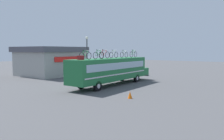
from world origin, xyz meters
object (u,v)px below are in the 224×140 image
bus (112,69)px  rooftop_bicycle_4 (114,55)px  rooftop_bicycle_2 (99,55)px  traffic_cone (130,95)px  street_lamp (87,54)px  rooftop_bicycle_1 (85,56)px  rooftop_bicycle_3 (104,55)px  rooftop_bicycle_6 (133,54)px  luggage_bag_1 (81,58)px  rooftop_bicycle_5 (124,54)px

bus → rooftop_bicycle_4: (0.75, 0.28, 1.60)m
bus → rooftop_bicycle_2: (-2.62, -0.27, 1.61)m
traffic_cone → street_lamp: bearing=59.0°
rooftop_bicycle_4 → rooftop_bicycle_1: bearing=-176.5°
rooftop_bicycle_4 → street_lamp: street_lamp is taller
rooftop_bicycle_2 → rooftop_bicycle_3: (1.62, 0.54, 0.01)m
rooftop_bicycle_2 → rooftop_bicycle_6: 6.73m
rooftop_bicycle_2 → rooftop_bicycle_3: bearing=18.6°
rooftop_bicycle_1 → rooftop_bicycle_4: size_ratio=1.01×
rooftop_bicycle_4 → traffic_cone: rooftop_bicycle_4 is taller
rooftop_bicycle_2 → rooftop_bicycle_6: rooftop_bicycle_6 is taller
bus → rooftop_bicycle_4: 1.79m
traffic_cone → rooftop_bicycle_6: bearing=28.9°
rooftop_bicycle_2 → rooftop_bicycle_4: rooftop_bicycle_2 is taller
luggage_bag_1 → rooftop_bicycle_6: bearing=-1.8°
luggage_bag_1 → rooftop_bicycle_1: 0.66m
rooftop_bicycle_4 → luggage_bag_1: bearing=-176.9°
luggage_bag_1 → rooftop_bicycle_6: rooftop_bicycle_6 is taller
bus → luggage_bag_1: size_ratio=24.62×
rooftop_bicycle_1 → rooftop_bicycle_2: bearing=-8.1°
rooftop_bicycle_3 → rooftop_bicycle_4: rooftop_bicycle_3 is taller
rooftop_bicycle_1 → rooftop_bicycle_3: (3.30, 0.30, 0.02)m
rooftop_bicycle_5 → bus: bearing=179.0°
traffic_cone → bus: bearing=47.6°
rooftop_bicycle_1 → bus: bearing=0.4°
rooftop_bicycle_4 → rooftop_bicycle_5: size_ratio=1.01×
rooftop_bicycle_3 → rooftop_bicycle_5: (3.42, -0.32, -0.02)m
rooftop_bicycle_4 → rooftop_bicycle_5: 1.70m
rooftop_bicycle_2 → rooftop_bicycle_5: bearing=2.6°
bus → rooftop_bicycle_4: bearing=20.6°
luggage_bag_1 → traffic_cone: luggage_bag_1 is taller
rooftop_bicycle_6 → street_lamp: (-2.92, 5.04, -0.01)m
rooftop_bicycle_3 → traffic_cone: (-3.78, -5.51, -3.07)m
bus → rooftop_bicycle_3: size_ratio=7.13×
rooftop_bicycle_5 → street_lamp: 4.92m
rooftop_bicycle_6 → street_lamp: size_ratio=0.31×
rooftop_bicycle_6 → bus: bearing=175.5°
bus → rooftop_bicycle_6: bearing=-4.5°
bus → traffic_cone: 7.23m
luggage_bag_1 → rooftop_bicycle_6: size_ratio=0.30×
rooftop_bicycle_3 → rooftop_bicycle_5: 3.43m
rooftop_bicycle_3 → traffic_cone: bearing=-124.5°
rooftop_bicycle_2 → rooftop_bicycle_6: bearing=-0.4°
traffic_cone → street_lamp: size_ratio=0.10×
bus → street_lamp: 5.13m
rooftop_bicycle_5 → traffic_cone: 9.38m
bus → street_lamp: (1.19, 4.72, 1.61)m
rooftop_bicycle_1 → traffic_cone: size_ratio=2.96×
rooftop_bicycle_2 → rooftop_bicycle_3: rooftop_bicycle_3 is taller
rooftop_bicycle_3 → luggage_bag_1: bearing=-175.6°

